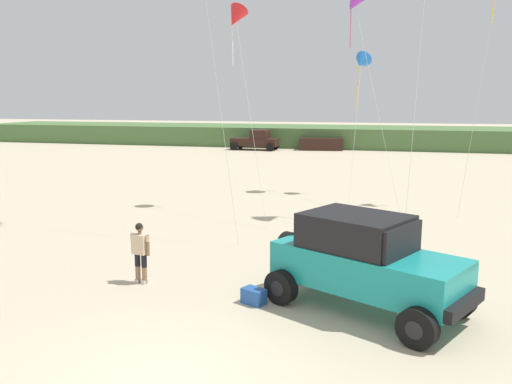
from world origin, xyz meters
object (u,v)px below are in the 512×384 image
object	(u,v)px
jeep	(365,260)
person_watching	(140,249)
distant_sedan	(321,144)
cooler_box	(254,296)
distant_pickup	(256,140)
kite_green_box	(354,2)
kite_black_sled	(361,62)
kite_orange_streamer	(236,18)

from	to	relation	value
jeep	person_watching	world-z (taller)	jeep
person_watching	distant_sedan	world-z (taller)	person_watching
cooler_box	distant_pickup	distance (m)	40.24
cooler_box	kite_green_box	size ratio (longest dim) A/B	0.05
cooler_box	kite_black_sled	bearing A→B (deg)	110.55
kite_black_sled	cooler_box	bearing A→B (deg)	-94.79
jeep	distant_pickup	bearing A→B (deg)	108.28
jeep	kite_green_box	size ratio (longest dim) A/B	0.47
distant_pickup	kite_orange_streamer	bearing A→B (deg)	-77.10
person_watching	distant_pickup	xyz separation A→B (m)	(-6.83, 38.27, 0.00)
kite_black_sled	distant_sedan	bearing A→B (deg)	102.14
jeep	kite_orange_streamer	xyz separation A→B (m)	(-6.39, 10.82, 7.22)
person_watching	distant_pickup	bearing A→B (deg)	100.11
person_watching	distant_sedan	xyz separation A→B (m)	(-0.56, 39.63, -0.34)
distant_pickup	distant_sedan	distance (m)	6.42
person_watching	cooler_box	distance (m)	3.47
cooler_box	distant_sedan	size ratio (longest dim) A/B	0.13
kite_black_sled	kite_orange_streamer	bearing A→B (deg)	-136.61
cooler_box	distant_pickup	xyz separation A→B (m)	(-10.15, 38.93, 0.75)
person_watching	distant_pickup	size ratio (longest dim) A/B	0.36
person_watching	kite_green_box	world-z (taller)	kite_green_box
person_watching	kite_orange_streamer	size ratio (longest dim) A/B	0.18
kite_black_sled	kite_green_box	bearing A→B (deg)	121.24
distant_pickup	kite_green_box	bearing A→B (deg)	-63.58
person_watching	kite_black_sled	bearing A→B (deg)	73.07
distant_pickup	kite_black_sled	bearing A→B (deg)	-63.40
jeep	kite_black_sled	size ratio (longest dim) A/B	0.69
distant_sedan	kite_orange_streamer	distance (m)	30.18
person_watching	kite_orange_streamer	xyz separation A→B (m)	(-0.46, 10.48, 7.48)
distant_sedan	jeep	bearing A→B (deg)	-88.59
distant_pickup	kite_orange_streamer	xyz separation A→B (m)	(6.37, -27.79, 7.48)
cooler_box	kite_green_box	distance (m)	19.40
cooler_box	distant_sedan	world-z (taller)	distant_sedan
distant_sedan	kite_green_box	size ratio (longest dim) A/B	0.40
cooler_box	kite_orange_streamer	distance (m)	14.35
jeep	cooler_box	size ratio (longest dim) A/B	8.93
distant_pickup	distant_sedan	xyz separation A→B (m)	(6.26, 1.36, -0.34)
distant_pickup	distant_sedan	world-z (taller)	distant_pickup
jeep	distant_pickup	xyz separation A→B (m)	(-12.76, 38.61, -0.26)
kite_orange_streamer	distant_sedan	bearing A→B (deg)	90.20
person_watching	kite_orange_streamer	world-z (taller)	kite_orange_streamer
kite_black_sled	jeep	bearing A→B (deg)	-85.38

